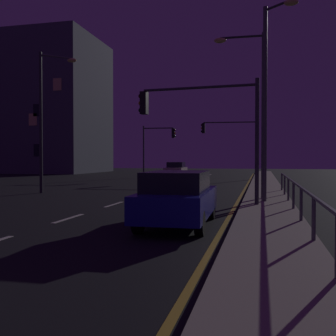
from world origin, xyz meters
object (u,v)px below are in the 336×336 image
traffic_light_far_left (231,136)px  street_lamp_mid_block (255,99)px  traffic_light_far_center (157,141)px  street_lamp_across_street (46,109)px  traffic_light_near_left (200,116)px  car (178,197)px  street_lamp_far_end (269,86)px  car_oncoming (176,169)px  building_distant (39,107)px

traffic_light_far_left → street_lamp_mid_block: size_ratio=0.73×
traffic_light_far_center → street_lamp_across_street: 18.64m
street_lamp_mid_block → traffic_light_near_left: bearing=-132.3°
traffic_light_near_left → street_lamp_mid_block: 3.34m
traffic_light_far_center → traffic_light_far_left: bearing=-8.9°
car → street_lamp_far_end: bearing=66.2°
car → traffic_light_far_center: (-7.95, 27.64, 2.86)m
traffic_light_near_left → traffic_light_far_left: (-0.33, 21.53, 0.37)m
car_oncoming → street_lamp_mid_block: 23.60m
street_lamp_mid_block → building_distant: size_ratio=0.40×
traffic_light_near_left → street_lamp_across_street: (-9.37, 4.16, 1.03)m
traffic_light_far_center → street_lamp_far_end: 24.20m
street_lamp_mid_block → street_lamp_far_end: street_lamp_far_end is taller
traffic_light_far_center → street_lamp_far_end: (10.55, -21.74, 1.25)m
traffic_light_far_left → street_lamp_far_end: (3.06, -20.57, 0.88)m
street_lamp_mid_block → street_lamp_far_end: 1.54m
car → building_distant: size_ratio=0.24×
traffic_light_near_left → building_distant: building_distant is taller
car_oncoming → street_lamp_far_end: (8.94, -23.14, 4.11)m
street_lamp_far_end → street_lamp_across_street: bearing=165.2°
car → street_lamp_across_street: bearing=136.2°
traffic_light_near_left → street_lamp_across_street: bearing=156.1°
traffic_light_far_center → building_distant: bearing=149.9°
traffic_light_near_left → building_distant: size_ratio=0.27×
car → car_oncoming: size_ratio=0.99×
building_distant → traffic_light_near_left: bearing=-50.6°
car → street_lamp_across_street: size_ratio=0.56×
car → building_distant: building_distant is taller
traffic_light_near_left → street_lamp_across_street: street_lamp_across_street is taller
traffic_light_far_center → street_lamp_far_end: bearing=-64.1°
traffic_light_far_left → street_lamp_across_street: bearing=-117.5°
street_lamp_mid_block → street_lamp_across_street: size_ratio=0.95×
street_lamp_far_end → car: bearing=-113.8°
street_lamp_mid_block → car_oncoming: bearing=111.0°
traffic_light_far_center → street_lamp_mid_block: street_lamp_mid_block is taller
traffic_light_far_center → street_lamp_mid_block: 22.67m
car → traffic_light_near_left: 5.71m
street_lamp_far_end → car_oncoming: bearing=111.1°
traffic_light_far_center → traffic_light_far_left: traffic_light_far_left is taller
traffic_light_far_center → street_lamp_across_street: bearing=-94.7°
traffic_light_far_left → street_lamp_mid_block: 19.34m
traffic_light_far_left → street_lamp_across_street: 19.59m
traffic_light_near_left → car: bearing=-88.6°
traffic_light_far_center → street_lamp_far_end: street_lamp_far_end is taller
traffic_light_near_left → traffic_light_far_center: (-7.83, 22.70, -0.00)m
car_oncoming → street_lamp_far_end: bearing=-68.9°
traffic_light_near_left → street_lamp_far_end: 3.15m
street_lamp_across_street → traffic_light_near_left: bearing=-23.9°
car_oncoming → building_distant: bearing=154.6°
car_oncoming → street_lamp_far_end: street_lamp_far_end is taller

